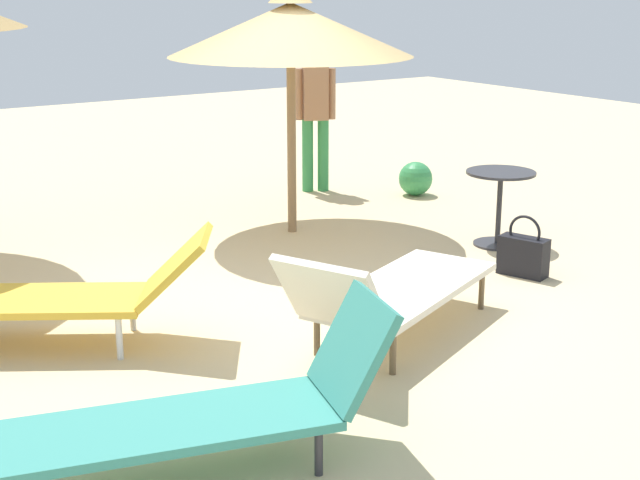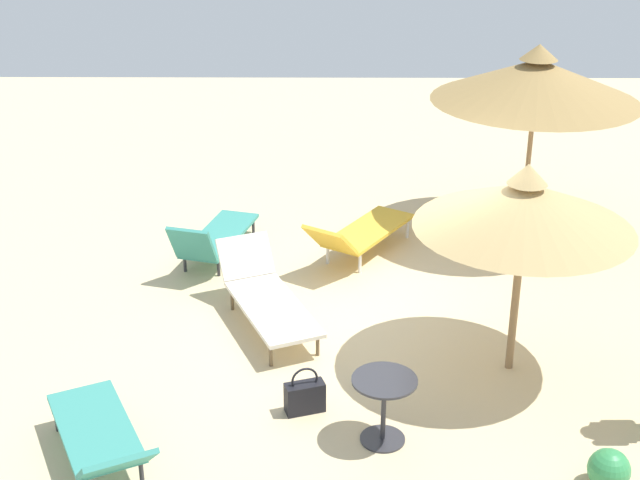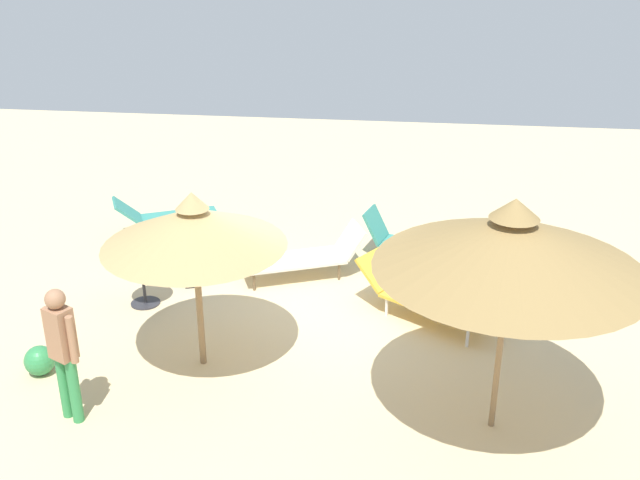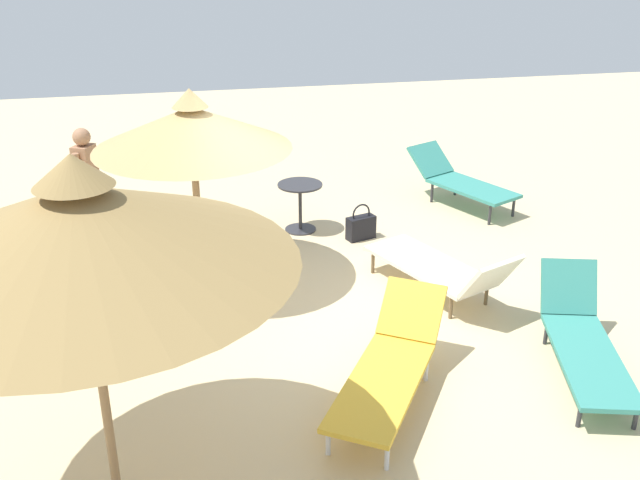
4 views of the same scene
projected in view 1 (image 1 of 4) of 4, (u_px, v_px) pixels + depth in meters
ground at (277, 291)px, 7.53m from camera, size 24.00×24.00×0.10m
parasol_umbrella_edge at (291, 29)px, 8.58m from camera, size 2.33×2.33×2.43m
lounge_chair_front at (219, 406)px, 4.63m from camera, size 2.06×1.09×0.84m
lounge_chair_near_right at (389, 291)px, 6.26m from camera, size 2.13×1.42×0.81m
lounge_chair_back at (63, 292)px, 6.19m from camera, size 2.10×1.65×0.79m
person_standing_far_left at (315, 108)px, 10.59m from camera, size 0.43×0.32×1.72m
handbag at (523, 255)px, 7.72m from camera, size 0.29×0.44×0.53m
side_table_round at (500, 195)px, 8.52m from camera, size 0.64×0.64×0.71m
beach_ball at (416, 179)px, 10.59m from camera, size 0.39×0.39×0.39m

